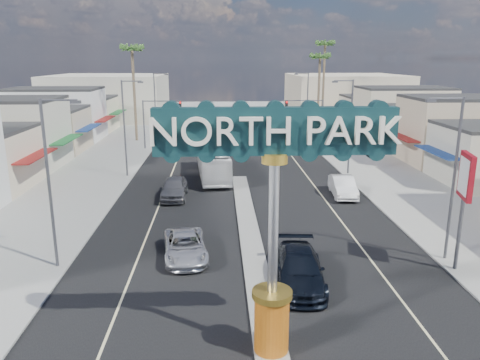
{
  "coord_description": "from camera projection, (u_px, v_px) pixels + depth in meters",
  "views": [
    {
      "loc": [
        -1.9,
        -13.51,
        10.86
      ],
      "look_at": [
        -0.72,
        11.8,
        4.28
      ],
      "focal_mm": 35.0,
      "sensor_mm": 36.0,
      "label": 1
    }
  ],
  "objects": [
    {
      "name": "streetlight_r_far",
      "position": [
        306.0,
        101.0,
        65.35
      ],
      "size": [
        2.03,
        0.22,
        9.0
      ],
      "color": "#47474C",
      "rests_on": "ground"
    },
    {
      "name": "bank_pylon_sign",
      "position": [
        465.0,
        183.0,
        23.52
      ],
      "size": [
        0.67,
        1.94,
        6.19
      ],
      "rotation": [
        0.0,
        0.0,
        -0.23
      ],
      "color": "#47474C",
      "rests_on": "sidewalk_right"
    },
    {
      "name": "ground",
      "position": [
        239.0,
        175.0,
        44.88
      ],
      "size": [
        160.0,
        160.0,
        0.0
      ],
      "primitive_type": "plane",
      "color": "gray",
      "rests_on": "ground"
    },
    {
      "name": "sidewalk_left",
      "position": [
        91.0,
        176.0,
        44.23
      ],
      "size": [
        8.0,
        120.0,
        0.12
      ],
      "primitive_type": "cube",
      "color": "gray",
      "rests_on": "ground"
    },
    {
      "name": "sidewalk_right",
      "position": [
        382.0,
        173.0,
        45.5
      ],
      "size": [
        8.0,
        120.0,
        0.12
      ],
      "primitive_type": "cube",
      "color": "gray",
      "rests_on": "ground"
    },
    {
      "name": "suv_left",
      "position": [
        185.0,
        246.0,
        26.14
      ],
      "size": [
        2.92,
        5.27,
        1.4
      ],
      "primitive_type": "imported",
      "rotation": [
        0.0,
        0.0,
        0.12
      ],
      "color": "silver",
      "rests_on": "ground"
    },
    {
      "name": "storefront_row_left",
      "position": [
        33.0,
        127.0,
        55.61
      ],
      "size": [
        12.0,
        42.0,
        6.0
      ],
      "primitive_type": "cube",
      "color": "beige",
      "rests_on": "ground"
    },
    {
      "name": "streetlight_l_near",
      "position": [
        51.0,
        176.0,
        23.8
      ],
      "size": [
        2.03,
        0.22,
        9.0
      ],
      "color": "#47474C",
      "rests_on": "ground"
    },
    {
      "name": "suv_right",
      "position": [
        299.0,
        269.0,
        23.02
      ],
      "size": [
        2.73,
        5.8,
        1.64
      ],
      "primitive_type": "imported",
      "rotation": [
        0.0,
        0.0,
        -0.08
      ],
      "color": "black",
      "rests_on": "ground"
    },
    {
      "name": "streetlight_l_mid",
      "position": [
        126.0,
        123.0,
        43.13
      ],
      "size": [
        2.03,
        0.22,
        9.0
      ],
      "color": "#47474C",
      "rests_on": "ground"
    },
    {
      "name": "city_bus",
      "position": [
        213.0,
        161.0,
        44.06
      ],
      "size": [
        3.38,
        10.89,
        2.99
      ],
      "primitive_type": "imported",
      "rotation": [
        0.0,
        0.0,
        0.08
      ],
      "color": "silver",
      "rests_on": "ground"
    },
    {
      "name": "palm_right_far",
      "position": [
        325.0,
        49.0,
        73.38
      ],
      "size": [
        2.6,
        2.6,
        14.1
      ],
      "color": "brown",
      "rests_on": "ground"
    },
    {
      "name": "traffic_signal_right",
      "position": [
        308.0,
        114.0,
        57.75
      ],
      "size": [
        5.09,
        0.45,
        6.0
      ],
      "color": "#47474C",
      "rests_on": "ground"
    },
    {
      "name": "median_island",
      "position": [
        250.0,
        236.0,
        29.39
      ],
      "size": [
        1.3,
        30.0,
        0.16
      ],
      "primitive_type": "cube",
      "color": "gray",
      "rests_on": "ground"
    },
    {
      "name": "traffic_signal_left",
      "position": [
        158.0,
        115.0,
        56.92
      ],
      "size": [
        5.09,
        0.45,
        6.0
      ],
      "color": "#47474C",
      "rests_on": "ground"
    },
    {
      "name": "gateway_sign",
      "position": [
        274.0,
        205.0,
        16.3
      ],
      "size": [
        8.2,
        1.5,
        9.15
      ],
      "color": "#BD530E",
      "rests_on": "median_island"
    },
    {
      "name": "streetlight_r_mid",
      "position": [
        349.0,
        122.0,
        44.08
      ],
      "size": [
        2.03,
        0.22,
        9.0
      ],
      "color": "#47474C",
      "rests_on": "ground"
    },
    {
      "name": "streetlight_l_far",
      "position": [
        156.0,
        102.0,
        64.4
      ],
      "size": [
        2.03,
        0.22,
        9.0
      ],
      "color": "#47474C",
      "rests_on": "ground"
    },
    {
      "name": "car_parked_right",
      "position": [
        343.0,
        186.0,
        37.99
      ],
      "size": [
        2.04,
        4.99,
        1.61
      ],
      "primitive_type": "imported",
      "rotation": [
        0.0,
        0.0,
        -0.07
      ],
      "color": "silver",
      "rests_on": "ground"
    },
    {
      "name": "palm_right_mid",
      "position": [
        320.0,
        61.0,
        67.94
      ],
      "size": [
        2.6,
        2.6,
        12.1
      ],
      "color": "brown",
      "rests_on": "ground"
    },
    {
      "name": "streetlight_r_near",
      "position": [
        452.0,
        172.0,
        24.74
      ],
      "size": [
        2.03,
        0.22,
        9.0
      ],
      "color": "#47474C",
      "rests_on": "ground"
    },
    {
      "name": "backdrop_far_left",
      "position": [
        109.0,
        97.0,
        86.39
      ],
      "size": [
        20.0,
        20.0,
        8.0
      ],
      "primitive_type": "cube",
      "color": "#B7B29E",
      "rests_on": "ground"
    },
    {
      "name": "road",
      "position": [
        239.0,
        175.0,
        44.88
      ],
      "size": [
        20.0,
        120.0,
        0.01
      ],
      "primitive_type": "cube",
      "color": "black",
      "rests_on": "ground"
    },
    {
      "name": "palm_left_far",
      "position": [
        132.0,
        54.0,
        60.74
      ],
      "size": [
        2.6,
        2.6,
        13.1
      ],
      "color": "brown",
      "rests_on": "ground"
    },
    {
      "name": "car_parked_left",
      "position": [
        174.0,
        188.0,
        37.41
      ],
      "size": [
        1.97,
        4.9,
        1.67
      ],
      "primitive_type": "imported",
      "rotation": [
        0.0,
        0.0,
        -0.0
      ],
      "color": "slate",
      "rests_on": "ground"
    },
    {
      "name": "storefront_row_right",
      "position": [
        428.0,
        124.0,
        57.78
      ],
      "size": [
        12.0,
        42.0,
        6.0
      ],
      "primitive_type": "cube",
      "color": "#B7B29E",
      "rests_on": "ground"
    },
    {
      "name": "backdrop_far_right",
      "position": [
        344.0,
        96.0,
        88.37
      ],
      "size": [
        20.0,
        20.0,
        8.0
      ],
      "primitive_type": "cube",
      "color": "beige",
      "rests_on": "ground"
    }
  ]
}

